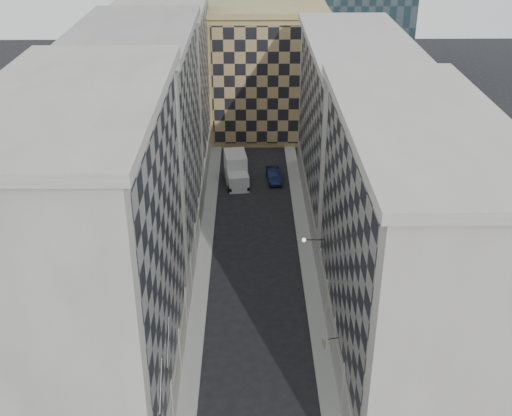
{
  "coord_description": "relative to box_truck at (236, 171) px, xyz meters",
  "views": [
    {
      "loc": [
        -0.63,
        -24.73,
        34.67
      ],
      "look_at": [
        -0.14,
        14.84,
        14.15
      ],
      "focal_mm": 45.0,
      "sensor_mm": 36.0,
      "label": 1
    }
  ],
  "objects": [
    {
      "name": "sidewalk_east",
      "position": [
        7.48,
        -19.47,
        -1.47
      ],
      "size": [
        1.5,
        100.0,
        0.15
      ],
      "primitive_type": "cube",
      "color": "#989893",
      "rests_on": "ground"
    },
    {
      "name": "bldg_right_b",
      "position": [
        13.12,
        -7.47,
        8.3
      ],
      "size": [
        10.8,
        28.8,
        19.7
      ],
      "color": "#A7A199",
      "rests_on": "ground"
    },
    {
      "name": "box_truck",
      "position": [
        0.0,
        0.0,
        0.0
      ],
      "size": [
        3.4,
        6.74,
        3.55
      ],
      "rotation": [
        0.0,
        0.0,
        0.12
      ],
      "color": "silver",
      "rests_on": "ground"
    },
    {
      "name": "bracket_lamp",
      "position": [
        6.6,
        -25.47,
        4.66
      ],
      "size": [
        1.98,
        0.36,
        0.36
      ],
      "color": "black",
      "rests_on": "ground"
    },
    {
      "name": "flagpoles_left",
      "position": [
        -3.67,
        -43.47,
        6.46
      ],
      "size": [
        0.1,
        6.33,
        2.33
      ],
      "color": "gray",
      "rests_on": "ground"
    },
    {
      "name": "bldg_right_a",
      "position": [
        13.1,
        -34.47,
        8.78
      ],
      "size": [
        10.8,
        26.8,
        20.7
      ],
      "color": "#A7A199",
      "rests_on": "ground"
    },
    {
      "name": "shop_sign",
      "position": [
        7.18,
        -36.57,
        2.29
      ],
      "size": [
        1.23,
        0.73,
        0.81
      ],
      "rotation": [
        0.0,
        0.0,
        0.23
      ],
      "color": "black",
      "rests_on": "ground"
    },
    {
      "name": "bldg_left_c",
      "position": [
        -8.65,
        5.53,
        9.28
      ],
      "size": [
        10.8,
        22.8,
        21.7
      ],
      "color": "gray",
      "rests_on": "ground"
    },
    {
      "name": "sidewalk_west",
      "position": [
        -3.02,
        -19.47,
        -1.47
      ],
      "size": [
        1.5,
        100.0,
        0.15
      ],
      "primitive_type": "cube",
      "color": "#989893",
      "rests_on": "ground"
    },
    {
      "name": "dark_car",
      "position": [
        4.78,
        0.14,
        -0.77
      ],
      "size": [
        2.0,
        4.83,
        1.55
      ],
      "primitive_type": "imported",
      "rotation": [
        0.0,
        0.0,
        0.08
      ],
      "color": "#0F1738",
      "rests_on": "ground"
    },
    {
      "name": "bldg_left_a",
      "position": [
        -8.65,
        -38.47,
        10.28
      ],
      "size": [
        10.8,
        22.8,
        23.7
      ],
      "color": "gray",
      "rests_on": "ground"
    },
    {
      "name": "tan_block",
      "position": [
        4.23,
        18.43,
        7.89
      ],
      "size": [
        16.8,
        14.8,
        18.8
      ],
      "color": "tan",
      "rests_on": "ground"
    },
    {
      "name": "bldg_left_b",
      "position": [
        -8.65,
        -16.47,
        9.78
      ],
      "size": [
        10.8,
        22.8,
        22.7
      ],
      "color": "gray",
      "rests_on": "ground"
    }
  ]
}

